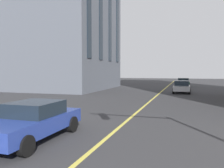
% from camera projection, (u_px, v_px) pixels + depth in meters
% --- Properties ---
extents(lane_centre_line, '(80.00, 0.16, 0.01)m').
position_uv_depth(lane_centre_line, '(152.00, 99.00, 20.61)').
color(lane_centre_line, '#D8C64C').
rests_on(lane_centre_line, ground_plane).
extents(car_green_mid, '(4.40, 1.95, 1.37)m').
position_uv_depth(car_green_mid, '(183.00, 82.00, 36.99)').
color(car_green_mid, '#1E6038').
rests_on(car_green_mid, ground_plane).
extents(car_blue_far, '(4.40, 1.95, 1.37)m').
position_uv_depth(car_blue_far, '(33.00, 120.00, 8.45)').
color(car_blue_far, navy).
rests_on(car_blue_far, ground_plane).
extents(car_silver_near, '(3.90, 1.89, 1.40)m').
position_uv_depth(car_silver_near, '(182.00, 87.00, 26.44)').
color(car_silver_near, '#B7BABF').
rests_on(car_silver_near, ground_plane).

